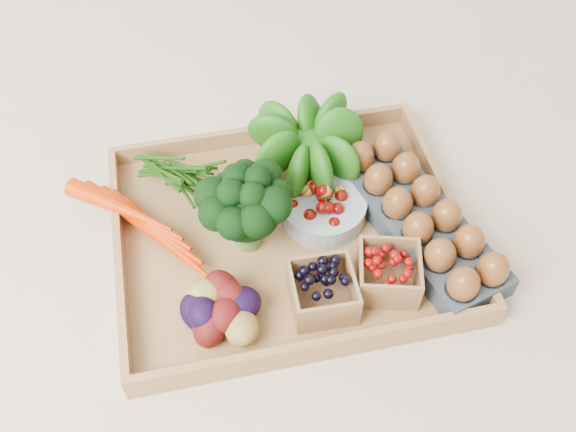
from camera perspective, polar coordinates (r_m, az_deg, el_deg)
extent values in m
plane|color=beige|center=(1.06, 0.00, -2.02)|extent=(4.00, 4.00, 0.00)
cube|color=#A47545|center=(1.05, 0.00, -1.78)|extent=(0.55, 0.45, 0.01)
sphere|color=#164A0B|center=(1.10, 1.77, 6.88)|extent=(0.14, 0.14, 0.14)
cylinder|color=#8C9EA5|center=(1.06, 3.15, 0.70)|extent=(0.14, 0.14, 0.04)
cube|color=#333A40|center=(1.06, 11.50, -0.62)|extent=(0.20, 0.36, 0.04)
cube|color=black|center=(0.95, 3.11, -6.74)|extent=(0.10, 0.10, 0.06)
cube|color=#6E0604|center=(0.98, 8.92, -5.01)|extent=(0.11, 0.11, 0.06)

